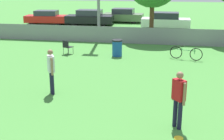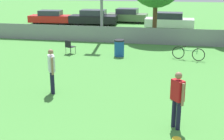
{
  "view_description": "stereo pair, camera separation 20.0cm",
  "coord_description": "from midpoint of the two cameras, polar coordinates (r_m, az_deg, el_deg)",
  "views": [
    {
      "loc": [
        2.49,
        -2.54,
        4.16
      ],
      "look_at": [
        0.52,
        7.95,
        1.05
      ],
      "focal_mm": 50.0,
      "sensor_mm": 36.0,
      "label": 1
    },
    {
      "loc": [
        2.69,
        -2.5,
        4.16
      ],
      "look_at": [
        0.52,
        7.95,
        1.05
      ],
      "focal_mm": 50.0,
      "sensor_mm": 36.0,
      "label": 2
    }
  ],
  "objects": [
    {
      "name": "fence_backline",
      "position": [
        21.0,
        3.41,
        6.33
      ],
      "size": [
        25.59,
        0.07,
        1.21
      ],
      "color": "gray",
      "rests_on": "ground_plane"
    },
    {
      "name": "parked_car_olive",
      "position": [
        31.62,
        1.89,
        9.91
      ],
      "size": [
        3.98,
        1.94,
        1.37
      ],
      "rotation": [
        0.0,
        0.0,
        -0.03
      ],
      "color": "black",
      "rests_on": "ground_plane"
    },
    {
      "name": "bicycle_sideline",
      "position": [
        17.18,
        13.05,
        3.03
      ],
      "size": [
        1.71,
        0.6,
        0.73
      ],
      "rotation": [
        0.0,
        0.0,
        -0.28
      ],
      "color": "black",
      "rests_on": "ground_plane"
    },
    {
      "name": "trash_bin",
      "position": [
        17.47,
        0.61,
        4.06
      ],
      "size": [
        0.57,
        0.57,
        0.93
      ],
      "color": "#194C99",
      "rests_on": "ground_plane"
    },
    {
      "name": "parked_car_dark",
      "position": [
        29.89,
        -4.31,
        9.53
      ],
      "size": [
        4.51,
        2.02,
        1.41
      ],
      "rotation": [
        0.0,
        0.0,
        0.06
      ],
      "color": "black",
      "rests_on": "ground_plane"
    },
    {
      "name": "parked_car_white",
      "position": [
        27.77,
        9.58,
        8.86
      ],
      "size": [
        4.18,
        1.79,
        1.42
      ],
      "rotation": [
        0.0,
        0.0,
        -0.01
      ],
      "color": "black",
      "rests_on": "ground_plane"
    },
    {
      "name": "player_defender_red",
      "position": [
        9.04,
        11.47,
        -4.7
      ],
      "size": [
        0.41,
        0.44,
        1.7
      ],
      "rotation": [
        0.0,
        0.0,
        -0.9
      ],
      "color": "#191933",
      "rests_on": "ground_plane"
    },
    {
      "name": "parked_car_red",
      "position": [
        30.93,
        -12.05,
        9.39
      ],
      "size": [
        4.16,
        2.08,
        1.31
      ],
      "rotation": [
        0.0,
        0.0,
        0.11
      ],
      "color": "black",
      "rests_on": "ground_plane"
    },
    {
      "name": "frisbee_disc",
      "position": [
        8.83,
        11.43,
        -12.12
      ],
      "size": [
        0.26,
        0.26,
        0.03
      ],
      "color": "yellow",
      "rests_on": "ground_plane"
    },
    {
      "name": "player_receiver_white",
      "position": [
        11.79,
        -11.55,
        0.25
      ],
      "size": [
        0.38,
        0.48,
        1.7
      ],
      "rotation": [
        0.0,
        0.0,
        -1.04
      ],
      "color": "#191933",
      "rests_on": "ground_plane"
    },
    {
      "name": "folding_chair_sideline",
      "position": [
        18.15,
        -8.51,
        4.32
      ],
      "size": [
        0.58,
        0.58,
        0.79
      ],
      "rotation": [
        0.0,
        0.0,
        2.74
      ],
      "color": "#333338",
      "rests_on": "ground_plane"
    }
  ]
}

